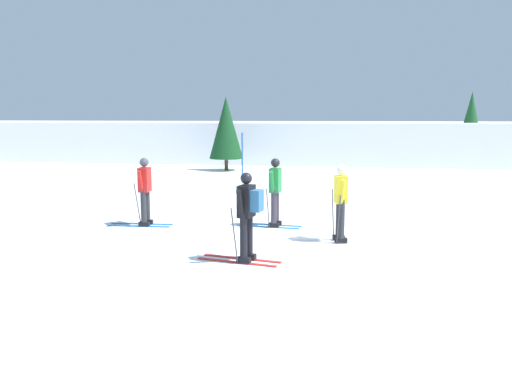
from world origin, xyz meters
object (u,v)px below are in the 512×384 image
Objects in this scene: trail_marker_pole at (242,154)px; conifer_far_right at (471,121)px; skier_red at (145,190)px; conifer_far_left at (226,128)px; skier_yellow at (340,201)px; skier_green at (275,190)px; skier_black at (247,212)px.

conifer_far_right is at bearing 34.17° from trail_marker_pole.
conifer_far_left reaches higher than skier_red.
conifer_far_left reaches higher than skier_yellow.
skier_green is at bearing -115.38° from conifer_far_right.
skier_red is at bearing -92.03° from trail_marker_pole.
skier_yellow and skier_red have the same top height.
skier_green is at bearing -75.06° from trail_marker_pole.
skier_yellow is at bearing -68.19° from conifer_far_left.
conifer_far_left is at bearing 93.61° from skier_red.
trail_marker_pole is (0.39, 11.06, 0.07)m from skier_red.
skier_yellow is 12.80m from trail_marker_pole.
skier_red is (-3.23, -0.41, 0.00)m from skier_green.
conifer_far_right is (8.80, 18.55, 1.52)m from skier_green.
conifer_far_right is at bearing 57.60° from skier_red.
trail_marker_pole reaches higher than skier_red.
skier_yellow is 2.54m from skier_black.
skier_yellow is 1.00× the size of skier_red.
conifer_far_right is at bearing 67.74° from skier_black.
conifer_far_right reaches higher than conifer_far_left.
skier_red is 13.32m from conifer_far_left.
conifer_far_left is at bearing -156.02° from conifer_far_right.
skier_green is 0.87× the size of trail_marker_pole.
skier_yellow and skier_black have the same top height.
conifer_far_right reaches higher than skier_yellow.
skier_black is at bearing -112.26° from conifer_far_right.
skier_red is at bearing -172.75° from skier_green.
skier_green is at bearing 88.04° from skier_black.
trail_marker_pole is 0.54× the size of conifer_far_left.
skier_green is 1.00× the size of skier_black.
skier_black and skier_red have the same top height.
trail_marker_pole is at bearing -145.83° from conifer_far_right.
conifer_far_left is (-3.96, 16.05, 1.17)m from skier_black.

